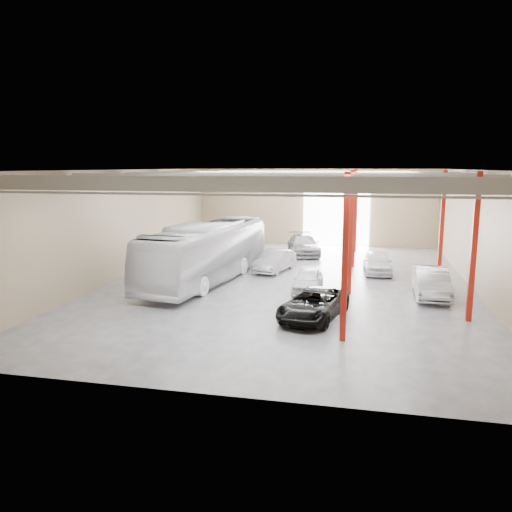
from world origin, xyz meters
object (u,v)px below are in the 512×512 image
at_px(car_row_b, 275,261).
at_px(car_right_near, 431,282).
at_px(coach_bus, 207,252).
at_px(car_right_far, 377,262).
at_px(black_sedan, 314,304).
at_px(car_row_a, 308,280).
at_px(car_row_c, 304,245).

distance_m(car_row_b, car_right_near, 11.00).
xyz_separation_m(coach_bus, car_right_far, (10.63, 4.80, -1.12)).
height_order(coach_bus, car_right_far, coach_bus).
xyz_separation_m(black_sedan, car_row_a, (-0.85, 5.20, -0.03)).
bearing_deg(black_sedan, car_row_c, 112.02).
bearing_deg(black_sedan, car_right_far, 87.79).
xyz_separation_m(car_row_a, car_right_far, (4.06, 6.15, 0.07)).
relative_size(black_sedan, car_right_near, 1.01).
bearing_deg(car_row_c, black_sedan, -95.57).
bearing_deg(car_row_b, car_right_near, -14.16).
distance_m(coach_bus, car_row_b, 5.49).
bearing_deg(car_right_near, car_row_b, 153.60).
bearing_deg(car_row_a, black_sedan, -80.85).
height_order(black_sedan, car_right_far, car_right_far).
bearing_deg(car_row_c, car_right_far, -61.02).
relative_size(coach_bus, car_row_a, 3.37).
bearing_deg(car_right_far, car_right_near, -67.81).
bearing_deg(coach_bus, car_row_b, 54.88).
xyz_separation_m(car_row_a, car_row_b, (-2.91, 5.29, 0.06)).
bearing_deg(car_row_a, car_row_c, 97.93).
distance_m(car_row_a, car_right_near, 6.87).
height_order(coach_bus, car_right_near, coach_bus).
bearing_deg(coach_bus, car_row_c, 74.24).
xyz_separation_m(coach_bus, black_sedan, (7.42, -6.56, -1.16)).
bearing_deg(coach_bus, car_right_near, 3.07).
distance_m(car_row_b, car_right_far, 7.02).
distance_m(car_row_a, car_row_c, 12.52).
distance_m(black_sedan, car_row_b, 11.15).
xyz_separation_m(car_row_c, car_right_far, (5.82, -6.24, -0.07)).
xyz_separation_m(black_sedan, car_right_near, (6.01, 5.45, 0.12)).
distance_m(black_sedan, car_row_c, 17.79).
distance_m(black_sedan, car_row_a, 5.27).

